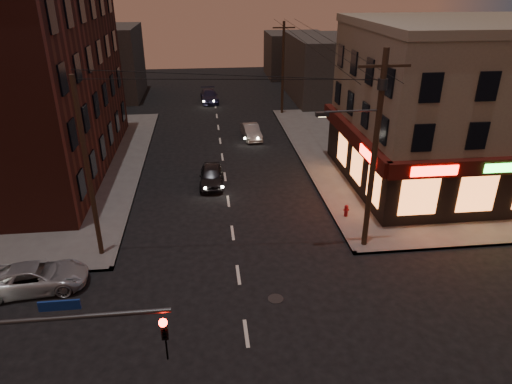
{
  "coord_description": "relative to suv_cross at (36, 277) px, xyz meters",
  "views": [
    {
      "loc": [
        -1.22,
        -14.04,
        12.86
      ],
      "look_at": [
        1.13,
        6.41,
        3.2
      ],
      "focal_mm": 32.0,
      "sensor_mm": 36.0,
      "label": 1
    }
  ],
  "objects": [
    {
      "name": "ground",
      "position": [
        9.17,
        -4.0,
        -0.62
      ],
      "size": [
        120.0,
        120.0,
        0.0
      ],
      "primitive_type": "plane",
      "color": "black",
      "rests_on": "ground"
    },
    {
      "name": "sidewalk_ne",
      "position": [
        27.17,
        15.0,
        -0.55
      ],
      "size": [
        24.0,
        28.0,
        0.15
      ],
      "primitive_type": "cube",
      "color": "#514F4C",
      "rests_on": "ground"
    },
    {
      "name": "pizza_building",
      "position": [
        25.1,
        9.43,
        4.72
      ],
      "size": [
        15.85,
        12.85,
        10.5
      ],
      "color": "gray",
      "rests_on": "sidewalk_ne"
    },
    {
      "name": "brick_apartment",
      "position": [
        -5.33,
        15.0,
        6.03
      ],
      "size": [
        12.0,
        20.0,
        13.0
      ],
      "primitive_type": "cube",
      "color": "#4A1E17",
      "rests_on": "sidewalk_nw"
    },
    {
      "name": "bg_building_ne_a",
      "position": [
        23.17,
        34.0,
        2.88
      ],
      "size": [
        10.0,
        12.0,
        7.0
      ],
      "primitive_type": "cube",
      "color": "#3F3D3A",
      "rests_on": "ground"
    },
    {
      "name": "bg_building_nw",
      "position": [
        -3.83,
        38.0,
        3.38
      ],
      "size": [
        9.0,
        10.0,
        8.0
      ],
      "primitive_type": "cube",
      "color": "#3F3D3A",
      "rests_on": "ground"
    },
    {
      "name": "bg_building_ne_b",
      "position": [
        21.17,
        48.0,
        2.38
      ],
      "size": [
        8.0,
        8.0,
        6.0
      ],
      "primitive_type": "cube",
      "color": "#3F3D3A",
      "rests_on": "ground"
    },
    {
      "name": "utility_pole_main",
      "position": [
        15.85,
        1.8,
        5.14
      ],
      "size": [
        4.2,
        0.44,
        10.0
      ],
      "color": "#382619",
      "rests_on": "sidewalk_ne"
    },
    {
      "name": "utility_pole_far",
      "position": [
        15.97,
        28.0,
        4.03
      ],
      "size": [
        0.26,
        0.26,
        9.0
      ],
      "primitive_type": "cylinder",
      "color": "#382619",
      "rests_on": "sidewalk_ne"
    },
    {
      "name": "utility_pole_west",
      "position": [
        2.37,
        2.5,
        4.03
      ],
      "size": [
        0.24,
        0.24,
        9.0
      ],
      "primitive_type": "cylinder",
      "color": "#382619",
      "rests_on": "sidewalk_nw"
    },
    {
      "name": "traffic_signal",
      "position": [
        3.6,
        -9.6,
        3.53
      ],
      "size": [
        4.49,
        0.32,
        6.47
      ],
      "color": "#333538",
      "rests_on": "ground"
    },
    {
      "name": "suv_cross",
      "position": [
        0.0,
        0.0,
        0.0
      ],
      "size": [
        4.66,
        2.48,
        1.25
      ],
      "primitive_type": "imported",
      "rotation": [
        0.0,
        0.0,
        1.67
      ],
      "color": "#9DA0A6",
      "rests_on": "ground"
    },
    {
      "name": "sedan_near",
      "position": [
        8.2,
        10.71,
        0.05
      ],
      "size": [
        1.78,
        4.0,
        1.34
      ],
      "primitive_type": "imported",
      "rotation": [
        0.0,
        0.0,
        -0.05
      ],
      "color": "black",
      "rests_on": "ground"
    },
    {
      "name": "sedan_mid",
      "position": [
        11.93,
        20.35,
        0.0
      ],
      "size": [
        1.68,
        3.91,
        1.25
      ],
      "primitive_type": "imported",
      "rotation": [
        0.0,
        0.0,
        0.09
      ],
      "color": "gray",
      "rests_on": "ground"
    },
    {
      "name": "sedan_far",
      "position": [
        8.57,
        34.03,
        0.05
      ],
      "size": [
        2.14,
        4.73,
        1.35
      ],
      "primitive_type": "imported",
      "rotation": [
        0.0,
        0.0,
        0.06
      ],
      "color": "#1A1A34",
      "rests_on": "ground"
    },
    {
      "name": "fire_hydrant",
      "position": [
        15.92,
        4.94,
        -0.07
      ],
      "size": [
        0.32,
        0.32,
        0.73
      ],
      "rotation": [
        0.0,
        0.0,
        -0.06
      ],
      "color": "maroon",
      "rests_on": "sidewalk_ne"
    }
  ]
}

